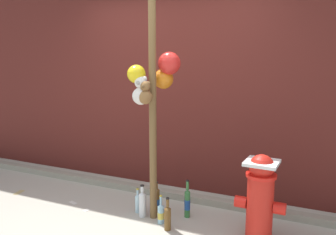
{
  "coord_description": "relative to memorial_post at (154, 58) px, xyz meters",
  "views": [
    {
      "loc": [
        1.75,
        -2.62,
        1.74
      ],
      "look_at": [
        0.34,
        0.53,
        1.12
      ],
      "focal_mm": 36.86,
      "sensor_mm": 36.0,
      "label": 1
    }
  ],
  "objects": [
    {
      "name": "fire_hydrant",
      "position": [
        1.11,
        -0.01,
        -1.28
      ],
      "size": [
        0.47,
        0.31,
        0.84
      ],
      "color": "red",
      "rests_on": "ground_plane"
    },
    {
      "name": "building_wall",
      "position": [
        -0.18,
        1.0,
        0.27
      ],
      "size": [
        10.0,
        0.2,
        3.98
      ],
      "color": "#561E19",
      "rests_on": "ground_plane"
    },
    {
      "name": "litter_0",
      "position": [
        -0.79,
        -0.18,
        -1.71
      ],
      "size": [
        0.08,
        0.09,
        0.01
      ],
      "primitive_type": "cube",
      "rotation": [
        0.0,
        0.0,
        1.2
      ],
      "color": "silver",
      "rests_on": "ground_plane"
    },
    {
      "name": "bottle_4",
      "position": [
        -0.22,
        0.02,
        -1.6
      ],
      "size": [
        0.06,
        0.06,
        0.28
      ],
      "color": "#B2DBEA",
      "rests_on": "ground_plane"
    },
    {
      "name": "bottle_5",
      "position": [
        0.32,
        0.14,
        -1.55
      ],
      "size": [
        0.06,
        0.06,
        0.42
      ],
      "color": "#337038",
      "rests_on": "ground_plane"
    },
    {
      "name": "memorial_post",
      "position": [
        0.0,
        0.0,
        0.0
      ],
      "size": [
        0.51,
        0.46,
        2.89
      ],
      "color": "brown",
      "rests_on": "ground_plane"
    },
    {
      "name": "litter_2",
      "position": [
        -1.9,
        -0.11,
        -1.71
      ],
      "size": [
        0.09,
        0.16,
        0.01
      ],
      "primitive_type": "cube",
      "rotation": [
        0.0,
        0.0,
        1.75
      ],
      "color": "tan",
      "rests_on": "ground_plane"
    },
    {
      "name": "bottle_1",
      "position": [
        0.25,
        -0.21,
        -1.58
      ],
      "size": [
        0.07,
        0.07,
        0.34
      ],
      "color": "brown",
      "rests_on": "ground_plane"
    },
    {
      "name": "litter_1",
      "position": [
        -1.06,
        -0.08,
        -1.71
      ],
      "size": [
        0.12,
        0.08,
        0.01
      ],
      "primitive_type": "cube",
      "rotation": [
        0.0,
        0.0,
        2.86
      ],
      "color": "silver",
      "rests_on": "ground_plane"
    },
    {
      "name": "bottle_2",
      "position": [
        -0.03,
        0.12,
        -1.57
      ],
      "size": [
        0.07,
        0.07,
        0.36
      ],
      "color": "brown",
      "rests_on": "ground_plane"
    },
    {
      "name": "bottle_0",
      "position": [
        0.12,
        -0.11,
        -1.61
      ],
      "size": [
        0.07,
        0.07,
        0.31
      ],
      "color": "#93CCE0",
      "rests_on": "ground_plane"
    },
    {
      "name": "curb_strip",
      "position": [
        -0.18,
        0.55,
        -1.67
      ],
      "size": [
        8.0,
        0.12,
        0.08
      ],
      "primitive_type": "cube",
      "color": "gray",
      "rests_on": "ground_plane"
    },
    {
      "name": "litter_3",
      "position": [
        -0.5,
        0.64,
        -1.71
      ],
      "size": [
        0.09,
        0.09,
        0.01
      ],
      "primitive_type": "cube",
      "rotation": [
        0.0,
        0.0,
        0.52
      ],
      "color": "silver",
      "rests_on": "ground_plane"
    },
    {
      "name": "bottle_3",
      "position": [
        -0.13,
        -0.05,
        -1.56
      ],
      "size": [
        0.08,
        0.08,
        0.36
      ],
      "color": "silver",
      "rests_on": "ground_plane"
    }
  ]
}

